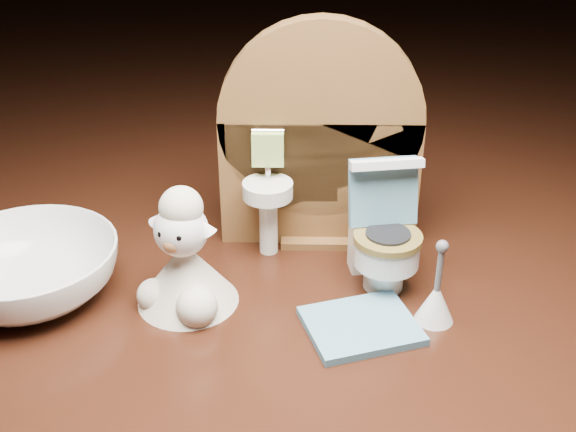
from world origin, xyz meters
name	(u,v)px	position (x,y,z in m)	size (l,w,h in m)	color
backdrop_panel	(319,150)	(0.00, 0.06, 0.07)	(0.13, 0.05, 0.15)	brown
toy_toilet	(383,238)	(0.04, 0.02, 0.03)	(0.04, 0.05, 0.08)	white
bath_mat	(361,326)	(0.02, -0.04, 0.00)	(0.06, 0.05, 0.00)	#588DA8
toilet_brush	(436,300)	(0.06, -0.03, 0.01)	(0.02, 0.02, 0.05)	white
plush_lamb	(185,265)	(-0.08, -0.01, 0.03)	(0.06, 0.06, 0.08)	beige
ceramic_bowl	(29,271)	(-0.17, -0.01, 0.02)	(0.11, 0.11, 0.03)	white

